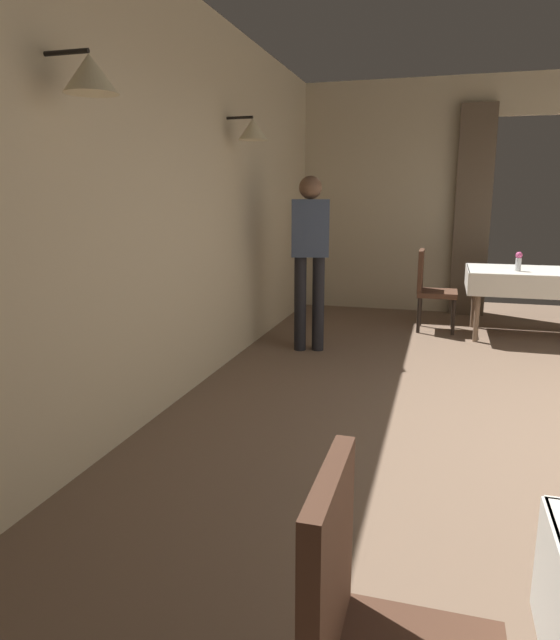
{
  "coord_description": "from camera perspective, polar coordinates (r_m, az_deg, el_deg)",
  "views": [
    {
      "loc": [
        -1.25,
        -3.71,
        1.53
      ],
      "look_at": [
        -2.35,
        0.14,
        0.66
      ],
      "focal_mm": 31.94,
      "sensor_mm": 36.0,
      "label": 1
    }
  ],
  "objects": [
    {
      "name": "wall_left",
      "position": [
        4.19,
        -11.98,
        11.7
      ],
      "size": [
        0.49,
        8.4,
        3.0
      ],
      "color": "beige",
      "rests_on": "ground"
    },
    {
      "name": "wall_back",
      "position": [
        7.99,
        25.51,
        11.09
      ],
      "size": [
        6.4,
        0.27,
        3.0
      ],
      "color": "beige",
      "rests_on": "ground"
    },
    {
      "name": "dining_table_mid",
      "position": [
        6.76,
        23.89,
        3.86
      ],
      "size": [
        1.35,
        0.96,
        0.75
      ],
      "color": "#7A604C",
      "rests_on": "ground"
    },
    {
      "name": "chair_mid_left",
      "position": [
        6.78,
        14.83,
        3.3
      ],
      "size": [
        0.44,
        0.44,
        0.93
      ],
      "color": "black",
      "rests_on": "ground"
    },
    {
      "name": "flower_vase_mid",
      "position": [
        6.56,
        22.79,
        5.5
      ],
      "size": [
        0.07,
        0.07,
        0.2
      ],
      "color": "silver",
      "rests_on": "dining_table_mid"
    },
    {
      "name": "person_waiter_by_doorway",
      "position": [
        5.62,
        3.0,
        7.13
      ],
      "size": [
        0.4,
        0.31,
        1.72
      ],
      "color": "black",
      "rests_on": "ground"
    }
  ]
}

